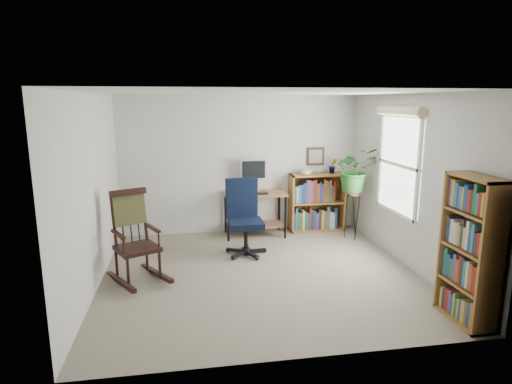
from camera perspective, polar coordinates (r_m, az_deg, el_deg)
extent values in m
cube|color=gray|center=(5.92, 0.65, -10.79)|extent=(4.20, 4.00, 0.00)
cube|color=silver|center=(5.46, 0.71, 13.11)|extent=(4.20, 4.00, 0.00)
cube|color=silver|center=(7.52, -2.02, 3.61)|extent=(4.20, 0.00, 2.40)
cube|color=silver|center=(3.68, 6.21, -5.37)|extent=(4.20, 0.00, 2.40)
cube|color=silver|center=(5.60, -20.98, -0.07)|extent=(0.00, 4.00, 2.40)
cube|color=silver|center=(6.28, 19.89, 1.25)|extent=(0.00, 4.00, 2.40)
cube|color=black|center=(7.21, -0.01, -0.17)|extent=(0.40, 0.15, 0.02)
imported|color=#226122|center=(7.22, 13.14, 5.73)|extent=(1.69, 1.88, 1.46)
imported|color=#226122|center=(7.75, 10.19, 2.87)|extent=(0.13, 0.24, 0.11)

